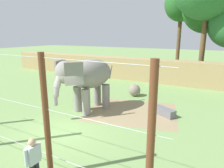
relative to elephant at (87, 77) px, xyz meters
The scene contains 10 objects.
ground_plane 3.51m from the elephant, 79.29° to the right, with size 120.00×120.00×0.00m, color #759956.
dirt_patch 3.45m from the elephant, 25.10° to the left, with size 5.26×4.29×0.01m, color #937F5B.
embankment_wall 9.90m from the elephant, 86.99° to the left, with size 36.00×1.80×2.20m, color tan.
elephant is the anchor object (origin of this frame).
enrichment_ball 4.76m from the elephant, 72.37° to the left, with size 0.90×0.90×0.90m, color gray.
cable_fence 5.44m from the elephant, 84.82° to the right, with size 11.34×0.19×4.10m.
zookeeper 6.64m from the elephant, 68.83° to the right, with size 0.24×0.59×1.67m.
feed_trough 4.97m from the elephant, 19.57° to the left, with size 1.47×1.11×0.44m.
tree_left_of_centre 15.62m from the elephant, 70.05° to the left, with size 4.86×4.86×9.79m.
tree_far_right 17.47m from the elephant, 82.87° to the left, with size 3.90×3.90×10.14m.
Camera 1 is at (6.41, -6.86, 4.60)m, focal length 32.32 mm.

